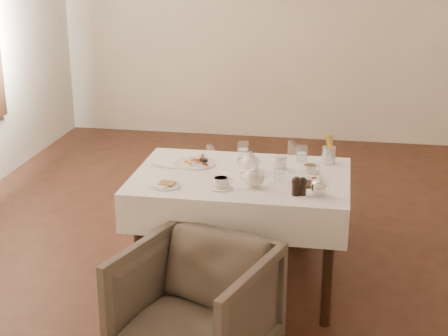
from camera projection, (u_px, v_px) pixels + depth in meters
name	position (u px, v px, depth m)	size (l,w,h in m)	color
table	(241.00, 193.00, 4.11)	(1.28, 0.88, 0.75)	black
armchair_near	(195.00, 308.00, 3.46)	(0.69, 0.71, 0.65)	#4F443A
armchair_far	(259.00, 194.00, 4.98)	(0.68, 0.70, 0.64)	#4F443A
breakfast_plate	(196.00, 163.00, 4.27)	(0.25, 0.25, 0.03)	white
side_plate	(164.00, 185.00, 3.89)	(0.18, 0.17, 0.02)	white
teapot_centre	(250.00, 161.00, 4.13)	(0.15, 0.12, 0.12)	white
teapot_front	(254.00, 176.00, 3.87)	(0.16, 0.12, 0.13)	white
creamer	(280.00, 162.00, 4.17)	(0.07, 0.07, 0.08)	white
teacup_near	(221.00, 184.00, 3.85)	(0.13, 0.13, 0.06)	white
teacup_far	(310.00, 170.00, 4.08)	(0.12, 0.12, 0.06)	white
glass_left	(243.00, 150.00, 4.38)	(0.07, 0.07, 0.10)	silver
glass_mid	(280.00, 172.00, 3.97)	(0.07, 0.07, 0.10)	silver
glass_right	(302.00, 154.00, 4.31)	(0.07, 0.07, 0.10)	silver
condiment_board	(306.00, 183.00, 3.91)	(0.17, 0.12, 0.04)	black
pepper_mill_left	(296.00, 186.00, 3.75)	(0.05, 0.05, 0.11)	black
pepper_mill_right	(302.00, 186.00, 3.75)	(0.05, 0.05, 0.10)	black
silver_pot	(319.00, 186.00, 3.74)	(0.11, 0.09, 0.11)	white
fries_cup	(329.00, 151.00, 4.26)	(0.09, 0.09, 0.18)	silver
cutlery_fork	(162.00, 167.00, 4.22)	(0.01, 0.17, 0.00)	silver
cutlery_knife	(165.00, 168.00, 4.20)	(0.01, 0.18, 0.00)	silver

